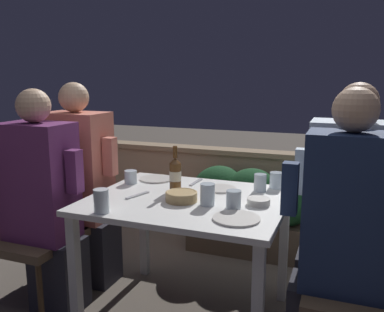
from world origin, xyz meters
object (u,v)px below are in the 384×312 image
chair_left_near (18,215)px  beer_bottle (175,174)px  person_coral_top (82,184)px  person_navy_jumper (339,237)px  person_blue_shirt (344,214)px  chair_left_far (57,199)px  person_purple_stripe (45,202)px

chair_left_near → beer_bottle: 0.99m
person_coral_top → person_navy_jumper: size_ratio=1.00×
person_navy_jumper → person_blue_shirt: 0.33m
chair_left_far → person_coral_top: bearing=-0.0°
chair_left_near → person_blue_shirt: person_blue_shirt is taller
beer_bottle → person_purple_stripe: bearing=-158.3°
beer_bottle → person_coral_top: bearing=173.7°
person_blue_shirt → person_purple_stripe: bearing=-168.1°
person_purple_stripe → person_coral_top: (0.00, 0.36, 0.01)m
person_purple_stripe → person_coral_top: size_ratio=0.98×
person_purple_stripe → person_blue_shirt: person_blue_shirt is taller
chair_left_near → person_coral_top: bearing=59.3°
person_purple_stripe → beer_bottle: person_purple_stripe is taller
person_coral_top → person_navy_jumper: person_coral_top is taller
chair_left_far → person_coral_top: (0.21, -0.00, 0.12)m
chair_left_far → beer_bottle: (0.91, -0.08, 0.27)m
person_coral_top → person_blue_shirt: bearing=-0.6°
chair_left_far → person_blue_shirt: bearing=-0.5°
person_coral_top → beer_bottle: bearing=-6.3°
person_purple_stripe → person_blue_shirt: size_ratio=0.97×
person_purple_stripe → person_navy_jumper: person_navy_jumper is taller
chair_left_near → person_navy_jumper: person_navy_jumper is taller
person_purple_stripe → person_coral_top: person_coral_top is taller
person_purple_stripe → beer_bottle: size_ratio=4.96×
person_purple_stripe → beer_bottle: 0.77m
chair_left_near → person_coral_top: person_coral_top is taller
person_blue_shirt → beer_bottle: bearing=-176.1°
chair_left_near → person_purple_stripe: bearing=0.0°
person_coral_top → beer_bottle: 0.72m
chair_left_near → person_navy_jumper: (1.81, 0.01, 0.12)m
person_navy_jumper → person_blue_shirt: bearing=86.8°
person_navy_jumper → person_coral_top: bearing=167.9°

